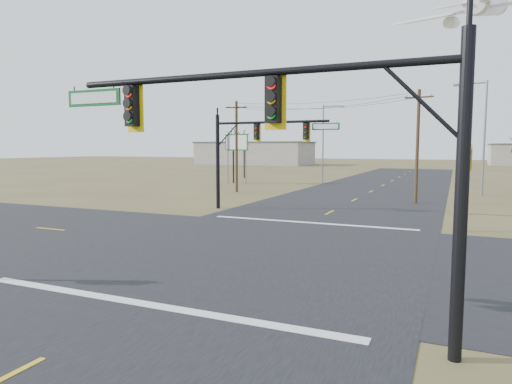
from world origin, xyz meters
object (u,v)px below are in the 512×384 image
(streetlight_a, at_px, (482,132))
(bare_tree_a, at_px, (233,137))
(highway_sign, at_px, (237,148))
(mast_arm_near, at_px, (279,125))
(pedestal_signal_ne, at_px, (466,168))
(utility_pole_near, at_px, (417,144))
(streetlight_c, at_px, (325,139))
(utility_pole_far, at_px, (237,145))
(mast_arm_far, at_px, (258,141))
(bare_tree_b, at_px, (244,137))

(streetlight_a, height_order, bare_tree_a, streetlight_a)
(highway_sign, bearing_deg, mast_arm_near, -56.20)
(mast_arm_near, bearing_deg, highway_sign, 124.00)
(pedestal_signal_ne, relative_size, utility_pole_near, 0.51)
(streetlight_c, bearing_deg, pedestal_signal_ne, -43.91)
(bare_tree_a, bearing_deg, utility_pole_near, -29.36)
(bare_tree_a, bearing_deg, streetlight_c, 25.30)
(highway_sign, xyz_separation_m, bare_tree_a, (-0.85, 0.83, 1.41))
(pedestal_signal_ne, xyz_separation_m, streetlight_c, (-15.33, 29.23, 2.06))
(streetlight_a, relative_size, streetlight_c, 1.08)
(bare_tree_a, bearing_deg, pedestal_signal_ne, -43.90)
(utility_pole_far, bearing_deg, mast_arm_far, -57.60)
(bare_tree_a, bearing_deg, highway_sign, -44.28)
(mast_arm_far, relative_size, utility_pole_near, 1.01)
(mast_arm_far, xyz_separation_m, bare_tree_a, (-12.58, 21.40, 0.83))
(utility_pole_near, distance_m, bare_tree_b, 32.77)
(streetlight_a, bearing_deg, streetlight_c, 141.68)
(pedestal_signal_ne, xyz_separation_m, streetlight_a, (1.52, 20.28, 2.48))
(utility_pole_near, distance_m, highway_sign, 24.27)
(mast_arm_far, relative_size, bare_tree_b, 1.22)
(streetlight_a, bearing_deg, pedestal_signal_ne, -104.64)
(utility_pole_far, relative_size, highway_sign, 1.47)
(pedestal_signal_ne, distance_m, bare_tree_b, 43.67)
(utility_pole_near, bearing_deg, highway_sign, 151.37)
(mast_arm_far, xyz_separation_m, utility_pole_far, (-7.17, 11.30, -0.22))
(utility_pole_near, distance_m, bare_tree_a, 25.44)
(streetlight_a, bearing_deg, mast_arm_far, -140.19)
(mast_arm_near, xyz_separation_m, bare_tree_b, (-23.94, 48.94, 0.95))
(streetlight_a, bearing_deg, bare_tree_a, 160.84)
(pedestal_signal_ne, distance_m, highway_sign, 34.10)
(pedestal_signal_ne, bearing_deg, utility_pole_near, 107.72)
(streetlight_c, distance_m, bare_tree_a, 11.17)
(pedestal_signal_ne, bearing_deg, bare_tree_b, 132.67)
(pedestal_signal_ne, xyz_separation_m, bare_tree_b, (-28.13, 33.31, 2.52))
(highway_sign, distance_m, bare_tree_b, 10.44)
(mast_arm_far, distance_m, utility_pole_near, 13.10)
(mast_arm_near, height_order, bare_tree_b, bare_tree_b)
(mast_arm_near, bearing_deg, mast_arm_far, 121.42)
(pedestal_signal_ne, bearing_deg, bare_tree_a, 138.60)
(highway_sign, relative_size, streetlight_c, 0.63)
(bare_tree_a, height_order, bare_tree_b, bare_tree_b)
(mast_arm_near, xyz_separation_m, pedestal_signal_ne, (4.19, 15.62, -1.57))
(utility_pole_far, bearing_deg, bare_tree_b, 113.18)
(mast_arm_far, bearing_deg, utility_pole_near, 53.78)
(mast_arm_near, height_order, streetlight_a, streetlight_a)
(mast_arm_far, height_order, streetlight_c, streetlight_c)
(mast_arm_near, relative_size, streetlight_a, 1.01)
(mast_arm_far, distance_m, bare_tree_a, 24.83)
(utility_pole_far, bearing_deg, highway_sign, 116.16)
(mast_arm_far, height_order, streetlight_a, streetlight_a)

